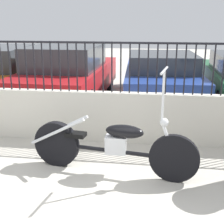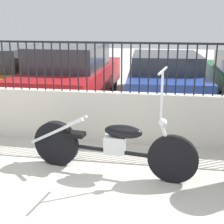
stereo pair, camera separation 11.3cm
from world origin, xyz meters
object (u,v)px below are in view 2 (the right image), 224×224
at_px(motorcycle_black, 103,144).
at_px(car_blue, 165,76).
at_px(car_red, 72,74).
at_px(car_orange, 0,72).

xyz_separation_m(motorcycle_black, car_blue, (0.84, 4.17, 0.23)).
bearing_deg(car_red, car_blue, -76.69).
bearing_deg(car_red, car_orange, 88.58).
xyz_separation_m(motorcycle_black, car_red, (-1.49, 3.68, 0.31)).
xyz_separation_m(car_orange, car_red, (1.99, -0.10, 0.03)).
xyz_separation_m(motorcycle_black, car_orange, (-3.48, 3.77, 0.28)).
bearing_deg(motorcycle_black, car_red, 121.47).
height_order(car_orange, car_red, car_red).
distance_m(car_red, car_blue, 2.38).
distance_m(motorcycle_black, car_red, 3.98).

